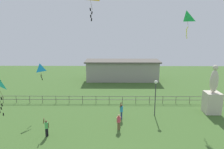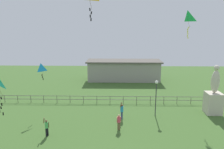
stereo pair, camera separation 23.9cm
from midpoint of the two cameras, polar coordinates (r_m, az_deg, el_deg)
statue_monument at (r=26.34m, az=25.33°, el=-5.54°), size 1.61×1.61×5.40m
lamppost at (r=23.33m, az=11.82°, el=-3.97°), size 0.36×0.36×3.91m
person_0 at (r=22.62m, az=2.91°, el=-9.41°), size 0.37×0.50×1.93m
person_2 at (r=20.22m, az=-16.45°, el=-12.97°), size 0.43×0.38×1.77m
person_3 at (r=20.47m, az=2.15°, el=-12.15°), size 0.43×0.28×1.51m
kite_1 at (r=24.74m, az=-17.88°, el=1.68°), size 0.78×0.85×1.85m
kite_3 at (r=25.81m, az=19.38°, el=13.99°), size 1.17×1.33×2.99m
waterfront_railing at (r=27.17m, az=1.80°, el=-6.32°), size 36.03×0.06×0.95m
pavilion_building at (r=38.49m, az=3.29°, el=1.13°), size 12.99×4.37×3.55m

